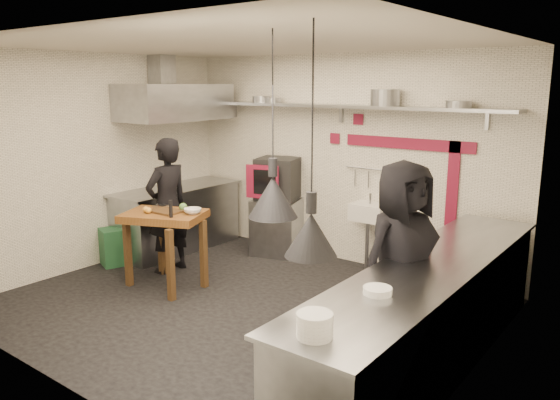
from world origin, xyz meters
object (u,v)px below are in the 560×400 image
Objects in this scene: chef_right at (401,260)px; combi_oven at (278,178)px; oven_stand at (277,226)px; green_bin at (114,247)px; chef_left at (167,206)px; prep_table at (165,250)px.

combi_oven is at bearing 77.01° from chef_right.
oven_stand is 3.20m from chef_right.
combi_oven is 2.43m from green_bin.
chef_left reaches higher than oven_stand.
combi_oven is 3.23m from chef_right.
chef_right is at bearing 87.98° from chef_left.
oven_stand is 0.45× the size of chef_right.
chef_right is at bearing 0.67° from green_bin.
green_bin is 4.18m from chef_right.
prep_table is 2.99m from chef_right.
oven_stand is 0.46× the size of chef_left.
oven_stand is 2.26m from green_bin.
chef_left is 3.36m from chef_right.
chef_left is at bearing -132.51° from oven_stand.
prep_table is (-0.24, -1.91, -0.63)m from combi_oven.
prep_table is at bearing 46.80° from chef_left.
prep_table is at bearing -5.69° from green_bin.
green_bin is 0.54× the size of prep_table.
chef_right is (2.71, -1.74, -0.20)m from combi_oven.
oven_stand is at bearing 58.63° from prep_table.
green_bin is 1.04m from chef_left.
prep_table is (-0.27, -1.84, 0.06)m from oven_stand.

